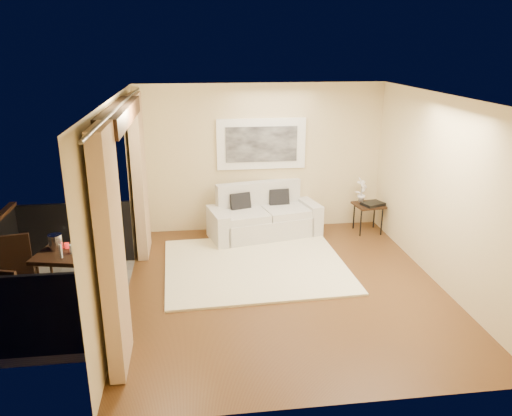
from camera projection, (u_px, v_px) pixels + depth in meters
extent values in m
plane|color=brown|center=(285.00, 287.00, 7.22)|extent=(5.00, 5.00, 0.00)
plane|color=white|center=(289.00, 98.00, 6.37)|extent=(5.00, 5.00, 0.00)
plane|color=beige|center=(261.00, 158.00, 9.15)|extent=(4.50, 0.00, 4.50)
plane|color=beige|center=(339.00, 281.00, 4.45)|extent=(4.50, 0.00, 4.50)
plane|color=beige|center=(442.00, 192.00, 7.07)|extent=(0.00, 5.00, 5.00)
plane|color=beige|center=(133.00, 171.00, 8.27)|extent=(0.00, 2.70, 2.70)
plane|color=beige|center=(92.00, 264.00, 4.78)|extent=(0.00, 2.70, 2.70)
plane|color=beige|center=(109.00, 112.00, 6.15)|extent=(0.00, 2.40, 2.40)
cube|color=black|center=(119.00, 115.00, 6.17)|extent=(0.28, 2.40, 0.22)
cube|color=#605B56|center=(60.00, 305.00, 6.86)|extent=(1.80, 2.60, 0.12)
cube|color=black|center=(75.00, 233.00, 7.88)|extent=(1.80, 0.06, 1.00)
cube|color=black|center=(25.00, 317.00, 5.49)|extent=(1.80, 0.06, 1.00)
cube|color=tan|center=(140.00, 177.00, 8.01)|extent=(0.16, 0.75, 2.62)
cube|color=tan|center=(112.00, 254.00, 5.09)|extent=(0.16, 0.75, 2.62)
cylinder|color=#4C473F|center=(120.00, 106.00, 6.14)|extent=(0.04, 4.80, 0.04)
cube|color=white|center=(261.00, 144.00, 9.04)|extent=(1.62, 0.05, 0.92)
cube|color=black|center=(262.00, 144.00, 9.00)|extent=(1.30, 0.02, 0.64)
cube|color=#FFF5CD|center=(255.00, 265.00, 7.89)|extent=(2.90, 2.55, 0.04)
cube|color=silver|center=(264.00, 226.00, 9.06)|extent=(1.73, 1.15, 0.39)
cube|color=silver|center=(258.00, 202.00, 9.24)|extent=(1.60, 0.53, 0.77)
cube|color=silver|center=(218.00, 227.00, 8.76)|extent=(0.39, 0.87, 0.58)
cube|color=silver|center=(308.00, 216.00, 9.31)|extent=(0.39, 0.87, 0.58)
cube|color=silver|center=(245.00, 215.00, 8.83)|extent=(0.89, 0.89, 0.13)
cube|color=silver|center=(285.00, 211.00, 9.08)|extent=(0.89, 0.89, 0.13)
cube|color=black|center=(241.00, 203.00, 8.97)|extent=(0.41, 0.27, 0.38)
cube|color=black|center=(279.00, 199.00, 9.21)|extent=(0.39, 0.20, 0.38)
cube|color=black|center=(369.00, 205.00, 9.18)|extent=(0.56, 0.56, 0.04)
cylinder|color=black|center=(361.00, 223.00, 9.05)|extent=(0.03, 0.03, 0.51)
cylinder|color=black|center=(382.00, 222.00, 9.10)|extent=(0.03, 0.03, 0.51)
cylinder|color=black|center=(354.00, 216.00, 9.42)|extent=(0.03, 0.03, 0.51)
cylinder|color=black|center=(374.00, 215.00, 9.47)|extent=(0.03, 0.03, 0.51)
cube|color=black|center=(373.00, 204.00, 9.11)|extent=(0.46, 0.40, 0.05)
imported|color=white|center=(362.00, 190.00, 9.22)|extent=(0.30, 0.28, 0.47)
cube|color=black|center=(65.00, 254.00, 6.45)|extent=(0.81, 0.81, 0.05)
cylinder|color=black|center=(41.00, 293.00, 6.29)|extent=(0.04, 0.04, 0.74)
cylinder|color=black|center=(86.00, 290.00, 6.35)|extent=(0.04, 0.04, 0.74)
cylinder|color=black|center=(52.00, 274.00, 6.80)|extent=(0.04, 0.04, 0.74)
cylinder|color=black|center=(93.00, 272.00, 6.87)|extent=(0.04, 0.04, 0.74)
cube|color=black|center=(18.00, 268.00, 6.75)|extent=(0.51, 0.51, 0.05)
cube|color=black|center=(13.00, 256.00, 6.49)|extent=(0.44, 0.13, 0.58)
cylinder|color=black|center=(36.00, 277.00, 7.04)|extent=(0.03, 0.03, 0.45)
cylinder|color=black|center=(8.00, 280.00, 6.93)|extent=(0.03, 0.03, 0.45)
cylinder|color=black|center=(34.00, 288.00, 6.72)|extent=(0.03, 0.03, 0.45)
cylinder|color=black|center=(5.00, 292.00, 6.61)|extent=(0.03, 0.03, 0.45)
cube|color=black|center=(4.00, 290.00, 5.81)|extent=(0.38, 0.15, 0.50)
cylinder|color=black|center=(4.00, 339.00, 5.62)|extent=(0.03, 0.03, 0.39)
cylinder|color=black|center=(20.00, 324.00, 5.91)|extent=(0.03, 0.03, 0.39)
cylinder|color=white|center=(56.00, 242.00, 6.51)|extent=(0.18, 0.18, 0.20)
cylinder|color=red|center=(67.00, 246.00, 6.56)|extent=(0.06, 0.06, 0.07)
cylinder|color=white|center=(61.00, 251.00, 6.25)|extent=(0.04, 0.04, 0.18)
cylinder|color=white|center=(72.00, 249.00, 6.38)|extent=(0.06, 0.06, 0.12)
cylinder|color=silver|center=(76.00, 245.00, 6.50)|extent=(0.06, 0.06, 0.12)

